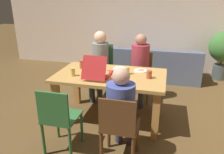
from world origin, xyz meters
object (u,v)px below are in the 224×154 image
dining_table (110,82)px  potted_plant (223,49)px  couch (152,66)px  person_0 (140,64)px  person_2 (100,60)px  drinking_glass_0 (73,72)px  chair_2 (102,69)px  person_1 (122,106)px  pizza_box_0 (98,73)px  drinking_glass_3 (127,71)px  chair_0 (140,73)px  drinking_glass_2 (149,74)px  chair_3 (58,117)px  plate_0 (120,68)px  drinking_glass_1 (82,64)px  chair_1 (119,127)px  plate_1 (141,70)px

dining_table → potted_plant: 3.11m
couch → potted_plant: bearing=11.5°
person_0 → person_2: bearing=-179.8°
person_2 → drinking_glass_0: bearing=-97.1°
chair_2 → dining_table: bearing=-66.0°
person_1 → couch: bearing=87.1°
dining_table → person_0: size_ratio=1.32×
pizza_box_0 → drinking_glass_0: size_ratio=4.01×
drinking_glass_3 → dining_table: bearing=-165.7°
pizza_box_0 → drinking_glass_3: size_ratio=4.17×
chair_0 → drinking_glass_2: chair_0 is taller
person_2 → pizza_box_0: bearing=-73.9°
drinking_glass_3 → couch: 2.07m
chair_2 → chair_3: bearing=-90.0°
chair_0 → plate_0: bearing=-113.5°
dining_table → chair_3: chair_3 is taller
chair_3 → plate_0: chair_3 is taller
chair_3 → drinking_glass_1: size_ratio=6.61×
person_1 → chair_2: bearing=113.5°
chair_2 → couch: (0.88, 1.15, -0.24)m
chair_2 → person_2: person_2 is taller
pizza_box_0 → drinking_glass_0: pizza_box_0 is taller
person_0 → chair_2: bearing=168.6°
chair_1 → pizza_box_0: size_ratio=1.79×
plate_0 → drinking_glass_2: (0.50, -0.32, 0.05)m
person_0 → plate_0: person_0 is taller
chair_2 → plate_0: 0.81m
chair_2 → pizza_box_0: (0.25, -1.00, 0.29)m
chair_1 → dining_table: bearing=109.9°
plate_0 → drinking_glass_1: bearing=-168.6°
couch → chair_3: bearing=-106.5°
chair_1 → drinking_glass_0: drinking_glass_0 is taller
plate_0 → dining_table: bearing=-105.5°
chair_2 → person_2: 0.27m
person_1 → plate_1: bearing=85.6°
chair_1 → pizza_box_0: (-0.49, 0.83, 0.32)m
chair_1 → person_2: (-0.74, 1.68, 0.25)m
plate_0 → plate_1: (0.34, -0.03, 0.00)m
chair_1 → drinking_glass_1: (-0.86, 1.11, 0.34)m
plate_0 → drinking_glass_2: size_ratio=1.83×
person_1 → pizza_box_0: (-0.49, 0.69, 0.12)m
plate_0 → person_2: bearing=136.6°
plate_1 → drinking_glass_2: bearing=-62.5°
dining_table → plate_1: plate_1 is taller
potted_plant → person_1: bearing=-118.1°
potted_plant → drinking_glass_2: bearing=-121.3°
pizza_box_0 → dining_table: bearing=36.1°
plate_0 → potted_plant: size_ratio=0.19×
chair_3 → drinking_glass_3: size_ratio=7.52×
drinking_glass_0 → potted_plant: bearing=45.2°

